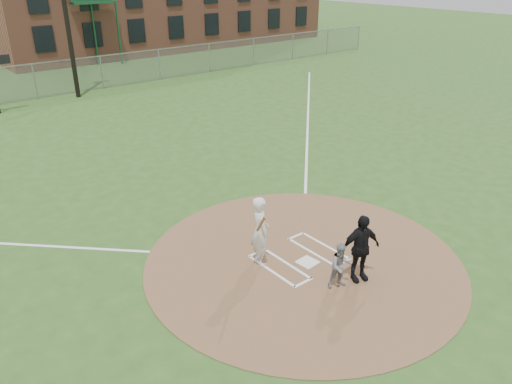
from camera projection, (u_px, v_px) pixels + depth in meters
ground at (303, 261)px, 13.30m from camera, size 140.00×140.00×0.00m
dirt_circle at (303, 260)px, 13.30m from camera, size 8.40×8.40×0.02m
home_plate at (308, 262)px, 13.16m from camera, size 0.52×0.52×0.03m
foul_line_first at (308, 121)px, 24.78m from camera, size 17.04×17.04×0.01m
catcher at (341, 266)px, 11.98m from camera, size 0.70×0.63×1.18m
umpire at (360, 248)px, 12.15m from camera, size 1.12×0.75×1.77m
batters_boxes at (299, 257)px, 13.40m from camera, size 2.08×1.88×0.01m
batter_at_plate at (260, 231)px, 12.79m from camera, size 0.77×1.10×1.90m
outfield_fence at (35, 81)px, 28.36m from camera, size 56.08×0.08×2.03m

